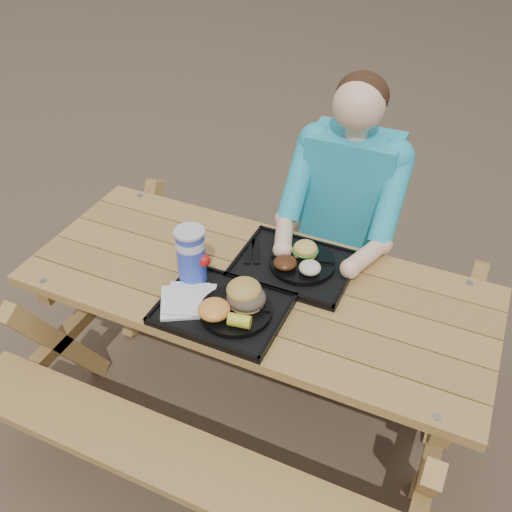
% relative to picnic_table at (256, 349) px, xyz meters
% --- Properties ---
extents(ground, '(60.00, 60.00, 0.00)m').
position_rel_picnic_table_xyz_m(ground, '(0.00, 0.00, -0.38)').
color(ground, '#999999').
rests_on(ground, ground).
extents(picnic_table, '(1.80, 1.49, 0.75)m').
position_rel_picnic_table_xyz_m(picnic_table, '(0.00, 0.00, 0.00)').
color(picnic_table, '#999999').
rests_on(picnic_table, ground).
extents(tray_near, '(0.45, 0.35, 0.02)m').
position_rel_picnic_table_xyz_m(tray_near, '(-0.04, -0.20, 0.39)').
color(tray_near, black).
rests_on(tray_near, picnic_table).
extents(tray_far, '(0.45, 0.35, 0.02)m').
position_rel_picnic_table_xyz_m(tray_far, '(0.10, 0.14, 0.39)').
color(tray_far, black).
rests_on(tray_far, picnic_table).
extents(plate_near, '(0.26, 0.26, 0.02)m').
position_rel_picnic_table_xyz_m(plate_near, '(0.01, -0.20, 0.41)').
color(plate_near, black).
rests_on(plate_near, tray_near).
extents(plate_far, '(0.26, 0.26, 0.02)m').
position_rel_picnic_table_xyz_m(plate_far, '(0.13, 0.15, 0.41)').
color(plate_far, black).
rests_on(plate_far, tray_far).
extents(napkin_stack, '(0.25, 0.25, 0.02)m').
position_rel_picnic_table_xyz_m(napkin_stack, '(-0.18, -0.23, 0.41)').
color(napkin_stack, white).
rests_on(napkin_stack, tray_near).
extents(soda_cup, '(0.11, 0.11, 0.22)m').
position_rel_picnic_table_xyz_m(soda_cup, '(-0.22, -0.10, 0.50)').
color(soda_cup, '#1934BF').
rests_on(soda_cup, tray_near).
extents(condiment_bbq, '(0.05, 0.05, 0.03)m').
position_rel_picnic_table_xyz_m(condiment_bbq, '(-0.04, -0.08, 0.41)').
color(condiment_bbq, black).
rests_on(condiment_bbq, tray_near).
extents(condiment_mustard, '(0.04, 0.04, 0.03)m').
position_rel_picnic_table_xyz_m(condiment_mustard, '(0.02, -0.07, 0.41)').
color(condiment_mustard, yellow).
rests_on(condiment_mustard, tray_near).
extents(sandwich, '(0.13, 0.13, 0.14)m').
position_rel_picnic_table_xyz_m(sandwich, '(0.03, -0.16, 0.48)').
color(sandwich, gold).
rests_on(sandwich, plate_near).
extents(mac_cheese, '(0.11, 0.11, 0.06)m').
position_rel_picnic_table_xyz_m(mac_cheese, '(-0.04, -0.26, 0.44)').
color(mac_cheese, '#F5A540').
rests_on(mac_cheese, plate_near).
extents(corn_cob, '(0.09, 0.09, 0.05)m').
position_rel_picnic_table_xyz_m(corn_cob, '(0.06, -0.27, 0.44)').
color(corn_cob, yellow).
rests_on(corn_cob, plate_near).
extents(cutlery_far, '(0.10, 0.16, 0.01)m').
position_rel_picnic_table_xyz_m(cutlery_far, '(-0.07, 0.15, 0.40)').
color(cutlery_far, black).
rests_on(cutlery_far, tray_far).
extents(burger, '(0.10, 0.10, 0.09)m').
position_rel_picnic_table_xyz_m(burger, '(0.13, 0.19, 0.46)').
color(burger, '#F0BD55').
rests_on(burger, plate_far).
extents(baked_beans, '(0.09, 0.09, 0.04)m').
position_rel_picnic_table_xyz_m(baked_beans, '(0.08, 0.09, 0.44)').
color(baked_beans, '#4C230F').
rests_on(baked_beans, plate_far).
extents(potato_salad, '(0.08, 0.08, 0.05)m').
position_rel_picnic_table_xyz_m(potato_salad, '(0.18, 0.10, 0.44)').
color(potato_salad, '#EBE4C7').
rests_on(potato_salad, plate_far).
extents(diner, '(0.48, 0.84, 1.28)m').
position_rel_picnic_table_xyz_m(diner, '(0.18, 0.59, 0.27)').
color(diner, '#1CC8C8').
rests_on(diner, ground).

